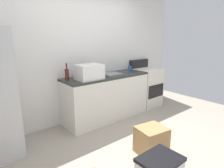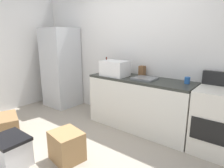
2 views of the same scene
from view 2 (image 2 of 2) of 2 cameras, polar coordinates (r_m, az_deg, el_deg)
The scene contains 13 objects.
ground_plane at distance 2.95m, azimuth -10.20°, elevation -18.99°, with size 6.00×6.00×0.00m, color #9E9384.
wall_back at distance 3.70m, azimuth 7.15°, elevation 9.28°, with size 5.00×0.10×2.60m, color silver.
kitchen_counter at distance 3.43m, azimuth 8.05°, elevation -5.68°, with size 1.80×0.60×0.90m.
refrigerator at distance 4.62m, azimuth -14.76°, elevation 4.66°, with size 0.68×0.66×1.77m, color silver.
stove_oven at distance 3.07m, azimuth 28.57°, elevation -9.44°, with size 0.60×0.61×1.10m.
microwave at distance 3.45m, azimuth 0.85°, elevation 4.63°, with size 0.46×0.34×0.27m, color white.
sink_basin at distance 3.23m, azimuth 9.65°, elevation 1.61°, with size 0.36×0.32×0.03m, color slate.
wine_bottle at distance 3.81m, azimuth -1.64°, elevation 5.11°, with size 0.07×0.07×0.30m.
coffee_mug at distance 3.11m, azimuth 21.28°, elevation 1.02°, with size 0.08×0.08×0.10m, color #2659A5.
knife_block at distance 3.50m, azimuth 8.86°, elevation 3.83°, with size 0.10×0.10×0.18m, color brown.
cardboard_box_large at distance 3.74m, azimuth -29.33°, elevation -10.60°, with size 0.56×0.43×0.31m, color olive.
cardboard_box_medium at distance 2.72m, azimuth -13.19°, elevation -17.34°, with size 0.40×0.35×0.39m, color #A37A4C.
storage_bin at distance 2.87m, azimuth -27.50°, elevation -17.03°, with size 0.46×0.36×0.38m.
Camera 2 is at (1.88, -1.62, 1.59)m, focal length 31.03 mm.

